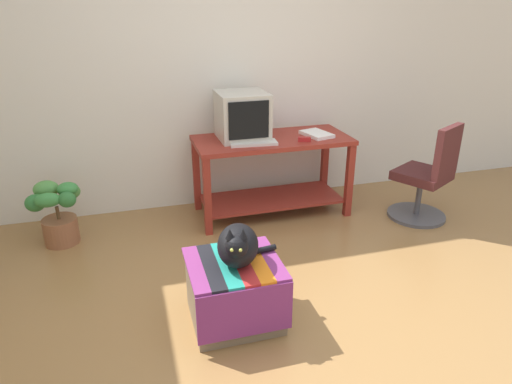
# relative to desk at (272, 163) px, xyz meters

# --- Properties ---
(ground_plane) EXTENTS (14.00, 14.00, 0.00)m
(ground_plane) POSITION_rel_desk_xyz_m (-0.31, -1.60, -0.49)
(ground_plane) COLOR olive
(back_wall) EXTENTS (8.00, 0.10, 2.60)m
(back_wall) POSITION_rel_desk_xyz_m (-0.31, 0.45, 0.81)
(back_wall) COLOR silver
(back_wall) RESTS_ON ground_plane
(desk) EXTENTS (1.39, 0.62, 0.72)m
(desk) POSITION_rel_desk_xyz_m (0.00, 0.00, 0.00)
(desk) COLOR maroon
(desk) RESTS_ON ground_plane
(tv_monitor) EXTENTS (0.42, 0.44, 0.40)m
(tv_monitor) POSITION_rel_desk_xyz_m (-0.25, 0.07, 0.43)
(tv_monitor) COLOR #BCB7A8
(tv_monitor) RESTS_ON desk
(keyboard) EXTENTS (0.41, 0.19, 0.02)m
(keyboard) POSITION_rel_desk_xyz_m (-0.21, -0.14, 0.24)
(keyboard) COLOR beige
(keyboard) RESTS_ON desk
(book) EXTENTS (0.26, 0.33, 0.03)m
(book) POSITION_rel_desk_xyz_m (0.41, -0.04, 0.25)
(book) COLOR white
(book) RESTS_ON desk
(ottoman_with_blanket) EXTENTS (0.55, 0.54, 0.41)m
(ottoman_with_blanket) POSITION_rel_desk_xyz_m (-0.70, -1.44, -0.29)
(ottoman_with_blanket) COLOR #7A664C
(ottoman_with_blanket) RESTS_ON ground_plane
(cat) EXTENTS (0.43, 0.39, 0.29)m
(cat) POSITION_rel_desk_xyz_m (-0.68, -1.46, 0.04)
(cat) COLOR black
(cat) RESTS_ON ottoman_with_blanket
(potted_plant) EXTENTS (0.41, 0.33, 0.53)m
(potted_plant) POSITION_rel_desk_xyz_m (-1.84, -0.09, -0.23)
(potted_plant) COLOR brown
(potted_plant) RESTS_ON ground_plane
(office_chair) EXTENTS (0.57, 0.57, 0.89)m
(office_chair) POSITION_rel_desk_xyz_m (1.29, -0.52, -0.11)
(office_chair) COLOR #4C4C51
(office_chair) RESTS_ON ground_plane
(stapler) EXTENTS (0.12, 0.07, 0.04)m
(stapler) POSITION_rel_desk_xyz_m (0.23, -0.18, 0.25)
(stapler) COLOR #A31E1E
(stapler) RESTS_ON desk
(pen) EXTENTS (0.09, 0.11, 0.01)m
(pen) POSITION_rel_desk_xyz_m (0.43, 0.03, 0.23)
(pen) COLOR #2351B2
(pen) RESTS_ON desk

